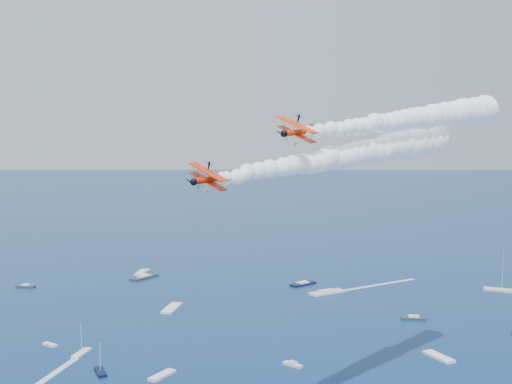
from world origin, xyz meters
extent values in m
cube|color=silver|center=(37.42, 149.25, 0.35)|extent=(15.23, 10.30, 0.70)
cube|color=white|center=(-45.40, 91.97, 0.35)|extent=(4.76, 7.86, 0.70)
cube|color=white|center=(-22.46, 73.40, 0.35)|extent=(7.17, 7.96, 0.70)
cube|color=silver|center=(-55.62, 100.07, 0.35)|extent=(4.92, 4.54, 0.70)
cube|color=#2D333C|center=(-79.98, 171.82, 0.35)|extent=(7.97, 4.37, 0.70)
cube|color=#0E1333|center=(30.72, 163.54, 0.35)|extent=(11.71, 9.38, 0.70)
cube|color=black|center=(-38.32, 77.45, 0.35)|extent=(4.19, 7.09, 0.70)
cube|color=silver|center=(11.75, 76.87, 0.35)|extent=(5.19, 5.29, 0.70)
cube|color=#2D343D|center=(-34.07, 182.71, 0.35)|extent=(11.99, 13.01, 0.70)
cube|color=white|center=(-21.42, 134.32, 0.35)|extent=(7.42, 13.00, 0.70)
cube|color=silver|center=(105.93, 145.14, 0.35)|extent=(13.75, 10.44, 0.70)
cube|color=silver|center=(-35.52, 191.76, 0.35)|extent=(6.61, 12.29, 0.70)
cube|color=#2D313C|center=(58.59, 113.48, 0.35)|extent=(8.64, 4.37, 0.70)
cube|color=white|center=(52.68, 78.38, 0.35)|extent=(6.31, 10.28, 0.70)
cube|color=white|center=(61.36, 160.14, 0.03)|extent=(35.42, 17.55, 0.04)
camera|label=1|loc=(-15.75, -82.34, 62.21)|focal=44.10mm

